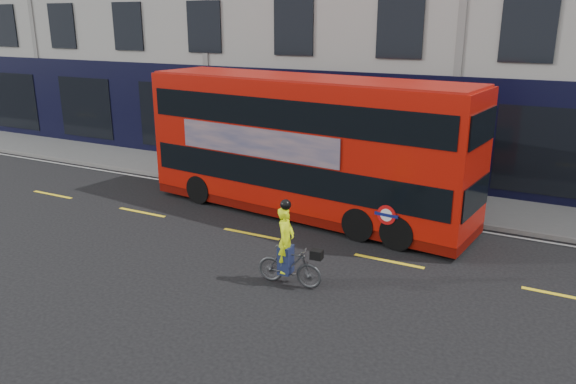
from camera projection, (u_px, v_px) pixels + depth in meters
The scene contains 7 objects.
ground at pixel (368, 285), 12.72m from camera, with size 120.00×120.00×0.00m, color black.
pavement at pixel (437, 203), 18.21m from camera, with size 60.00×3.00×0.12m, color gray.
kerb at pixel (425, 217), 16.93m from camera, with size 60.00×0.12×0.13m, color slate.
road_edge_line at pixel (422, 222), 16.70m from camera, with size 58.00×0.10×0.01m, color silver.
lane_dashes at pixel (389, 261), 13.99m from camera, with size 58.00×0.12×0.01m, color yellow, non-canonical shape.
bus at pixel (306, 146), 16.83m from camera, with size 10.58×3.51×4.19m.
cyclist at pixel (288, 257), 12.57m from camera, with size 1.57×0.57×2.02m.
Camera 1 is at (3.75, -11.06, 5.76)m, focal length 35.00 mm.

